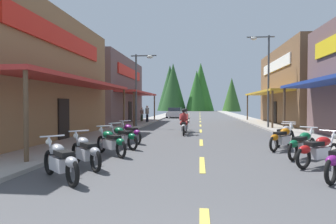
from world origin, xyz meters
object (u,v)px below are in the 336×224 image
motorcycle_parked_left_0 (60,160)px  rider_cruising_lead (184,124)px  parked_car_curbside (175,113)px  motorcycle_parked_right_4 (285,135)px  streetlamp_right (265,69)px  rider_cruising_trailing (186,122)px  streetlamp_left (140,80)px  motorcycle_parked_right_3 (283,138)px  pedestrian_by_shop (142,114)px  motorcycle_parked_right_2 (302,144)px  motorcycle_parked_left_2 (111,142)px  motorcycle_parked_left_1 (86,151)px  motorcycle_parked_left_4 (130,133)px  motorcycle_parked_right_1 (319,150)px  motorcycle_parked_left_3 (122,137)px  pedestrian_browsing (147,113)px

motorcycle_parked_left_0 → rider_cruising_lead: bearing=-58.2°
parked_car_curbside → motorcycle_parked_right_4: bearing=-163.2°
motorcycle_parked_left_0 → parked_car_curbside: size_ratio=0.37×
streetlamp_right → rider_cruising_trailing: (-5.71, -3.19, -3.77)m
streetlamp_left → rider_cruising_lead: (3.68, -4.99, -3.09)m
motorcycle_parked_right_3 → pedestrian_by_shop: bearing=67.9°
motorcycle_parked_right_2 → motorcycle_parked_right_3: size_ratio=1.00×
motorcycle_parked_right_3 → motorcycle_parked_left_0: size_ratio=1.05×
motorcycle_parked_left_2 → motorcycle_parked_left_0: bearing=133.2°
motorcycle_parked_left_1 → rider_cruising_trailing: size_ratio=0.77×
motorcycle_parked_left_4 → streetlamp_right: bearing=-82.3°
motorcycle_parked_right_1 → motorcycle_parked_left_3: 7.20m
streetlamp_right → motorcycle_parked_left_1: streetlamp_right is taller
motorcycle_parked_left_0 → motorcycle_parked_right_2: bearing=-107.5°
streetlamp_right → rider_cruising_trailing: 7.55m
motorcycle_parked_left_1 → pedestrian_browsing: size_ratio=0.96×
rider_cruising_trailing → motorcycle_parked_left_4: bearing=156.2°
streetlamp_left → motorcycle_parked_right_3: size_ratio=3.36×
motorcycle_parked_left_2 → rider_cruising_lead: size_ratio=0.75×
motorcycle_parked_left_0 → streetlamp_right: bearing=-73.1°
motorcycle_parked_right_3 → motorcycle_parked_left_3: size_ratio=1.00×
motorcycle_parked_right_1 → rider_cruising_lead: 9.69m
motorcycle_parked_right_4 → motorcycle_parked_left_0: same height
streetlamp_left → motorcycle_parked_left_4: 9.70m
motorcycle_parked_left_4 → rider_cruising_lead: size_ratio=0.79×
motorcycle_parked_left_0 → motorcycle_parked_left_3: (0.11, 5.18, 0.00)m
motorcycle_parked_right_4 → motorcycle_parked_left_1: 8.77m
pedestrian_by_shop → pedestrian_browsing: 1.64m
rider_cruising_trailing → pedestrian_browsing: 9.72m
parked_car_curbside → rider_cruising_lead: bearing=-171.9°
rider_cruising_trailing → pedestrian_by_shop: rider_cruising_trailing is taller
motorcycle_parked_left_0 → motorcycle_parked_left_4: size_ratio=0.95×
motorcycle_parked_right_1 → streetlamp_left: bearing=83.1°
pedestrian_browsing → rider_cruising_trailing: bearing=-41.2°
motorcycle_parked_right_4 → pedestrian_by_shop: (-9.59, 16.18, 0.39)m
motorcycle_parked_right_1 → motorcycle_parked_right_2: bearing=53.1°
motorcycle_parked_left_0 → rider_cruising_trailing: bearing=-56.7°
motorcycle_parked_left_1 → motorcycle_parked_left_2: (0.11, 2.08, 0.00)m
streetlamp_left → motorcycle_parked_left_2: 12.96m
motorcycle_parked_left_3 → rider_cruising_trailing: bearing=-66.4°
streetlamp_left → motorcycle_parked_left_1: (1.39, -14.53, -3.26)m
motorcycle_parked_left_1 → rider_cruising_trailing: bearing=-54.4°
motorcycle_parked_left_1 → pedestrian_by_shop: pedestrian_by_shop is taller
motorcycle_parked_right_1 → parked_car_curbside: 32.03m
motorcycle_parked_right_2 → motorcycle_parked_left_1: same height
motorcycle_parked_right_3 → motorcycle_parked_left_2: 6.71m
motorcycle_parked_right_4 → pedestrian_by_shop: 18.81m
rider_cruising_lead → motorcycle_parked_right_1: bearing=-155.1°
motorcycle_parked_right_1 → motorcycle_parked_right_4: (0.27, 4.44, 0.00)m
motorcycle_parked_left_0 → pedestrian_browsing: size_ratio=0.94×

